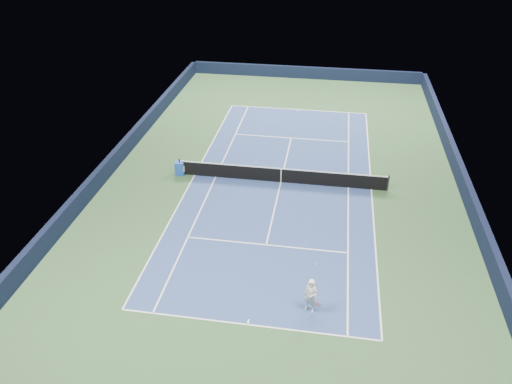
# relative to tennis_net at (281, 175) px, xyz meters

# --- Properties ---
(ground) EXTENTS (40.00, 40.00, 0.00)m
(ground) POSITION_rel_tennis_net_xyz_m (0.00, 0.00, -0.50)
(ground) COLOR #2B4B29
(ground) RESTS_ON ground
(wall_far) EXTENTS (22.00, 0.35, 1.10)m
(wall_far) POSITION_rel_tennis_net_xyz_m (0.00, 19.82, 0.05)
(wall_far) COLOR black
(wall_far) RESTS_ON ground
(wall_right) EXTENTS (0.35, 40.00, 1.10)m
(wall_right) POSITION_rel_tennis_net_xyz_m (10.82, 0.00, 0.05)
(wall_right) COLOR black
(wall_right) RESTS_ON ground
(wall_left) EXTENTS (0.35, 40.00, 1.10)m
(wall_left) POSITION_rel_tennis_net_xyz_m (-10.82, 0.00, 0.05)
(wall_left) COLOR black
(wall_left) RESTS_ON ground
(court_surface) EXTENTS (10.97, 23.77, 0.01)m
(court_surface) POSITION_rel_tennis_net_xyz_m (0.00, 0.00, -0.50)
(court_surface) COLOR navy
(court_surface) RESTS_ON ground
(baseline_far) EXTENTS (10.97, 0.08, 0.00)m
(baseline_far) POSITION_rel_tennis_net_xyz_m (0.00, 11.88, -0.50)
(baseline_far) COLOR white
(baseline_far) RESTS_ON ground
(baseline_near) EXTENTS (10.97, 0.08, 0.00)m
(baseline_near) POSITION_rel_tennis_net_xyz_m (0.00, -11.88, -0.50)
(baseline_near) COLOR white
(baseline_near) RESTS_ON ground
(sideline_doubles_right) EXTENTS (0.08, 23.77, 0.00)m
(sideline_doubles_right) POSITION_rel_tennis_net_xyz_m (5.49, 0.00, -0.50)
(sideline_doubles_right) COLOR white
(sideline_doubles_right) RESTS_ON ground
(sideline_doubles_left) EXTENTS (0.08, 23.77, 0.00)m
(sideline_doubles_left) POSITION_rel_tennis_net_xyz_m (-5.49, 0.00, -0.50)
(sideline_doubles_left) COLOR white
(sideline_doubles_left) RESTS_ON ground
(sideline_singles_right) EXTENTS (0.08, 23.77, 0.00)m
(sideline_singles_right) POSITION_rel_tennis_net_xyz_m (4.12, 0.00, -0.50)
(sideline_singles_right) COLOR white
(sideline_singles_right) RESTS_ON ground
(sideline_singles_left) EXTENTS (0.08, 23.77, 0.00)m
(sideline_singles_left) POSITION_rel_tennis_net_xyz_m (-4.12, 0.00, -0.50)
(sideline_singles_left) COLOR white
(sideline_singles_left) RESTS_ON ground
(service_line_far) EXTENTS (8.23, 0.08, 0.00)m
(service_line_far) POSITION_rel_tennis_net_xyz_m (0.00, 6.40, -0.50)
(service_line_far) COLOR white
(service_line_far) RESTS_ON ground
(service_line_near) EXTENTS (8.23, 0.08, 0.00)m
(service_line_near) POSITION_rel_tennis_net_xyz_m (0.00, -6.40, -0.50)
(service_line_near) COLOR white
(service_line_near) RESTS_ON ground
(center_service_line) EXTENTS (0.08, 12.80, 0.00)m
(center_service_line) POSITION_rel_tennis_net_xyz_m (0.00, 0.00, -0.50)
(center_service_line) COLOR white
(center_service_line) RESTS_ON ground
(center_mark_far) EXTENTS (0.08, 0.30, 0.00)m
(center_mark_far) POSITION_rel_tennis_net_xyz_m (0.00, 11.73, -0.50)
(center_mark_far) COLOR white
(center_mark_far) RESTS_ON ground
(center_mark_near) EXTENTS (0.08, 0.30, 0.00)m
(center_mark_near) POSITION_rel_tennis_net_xyz_m (0.00, -11.73, -0.50)
(center_mark_near) COLOR white
(center_mark_near) RESTS_ON ground
(tennis_net) EXTENTS (12.90, 0.10, 1.07)m
(tennis_net) POSITION_rel_tennis_net_xyz_m (0.00, 0.00, 0.00)
(tennis_net) COLOR black
(tennis_net) RESTS_ON ground
(sponsor_cube) EXTENTS (0.59, 0.51, 0.89)m
(sponsor_cube) POSITION_rel_tennis_net_xyz_m (-6.40, -0.04, -0.06)
(sponsor_cube) COLOR #1C4AAD
(sponsor_cube) RESTS_ON ground
(tennis_player) EXTENTS (0.82, 1.33, 1.78)m
(tennis_player) POSITION_rel_tennis_net_xyz_m (2.50, -10.65, 0.33)
(tennis_player) COLOR white
(tennis_player) RESTS_ON ground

